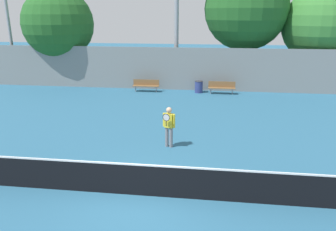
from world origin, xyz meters
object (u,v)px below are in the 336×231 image
at_px(light_pole_far_right, 177,9).
at_px(bench_courtside_near, 222,86).
at_px(bench_courtside_far, 146,84).
at_px(tree_green_broad, 319,25).
at_px(tree_dark_dense, 246,8).
at_px(tennis_player, 169,125).
at_px(trash_bin, 199,87).
at_px(tree_green_tall, 58,24).
at_px(tennis_net, 140,180).

bearing_deg(light_pole_far_right, bench_courtside_near, -27.49).
bearing_deg(bench_courtside_near, bench_courtside_far, 180.00).
relative_size(tree_green_broad, tree_dark_dense, 0.82).
xyz_separation_m(tennis_player, light_pole_far_right, (-0.91, 11.42, 4.58)).
xyz_separation_m(bench_courtside_far, tree_dark_dense, (6.88, 3.51, 5.10)).
relative_size(trash_bin, tree_green_tall, 0.12).
relative_size(bench_courtside_far, tree_dark_dense, 0.21).
bearing_deg(light_pole_far_right, bench_courtside_far, -138.13).
height_order(trash_bin, tree_green_broad, tree_green_broad).
bearing_deg(bench_courtside_near, tree_dark_dense, 65.32).
xyz_separation_m(tree_green_tall, tree_green_broad, (19.26, 1.26, -0.05)).
distance_m(light_pole_far_right, tree_green_broad, 10.41).
height_order(tennis_player, tree_green_broad, tree_green_broad).
bearing_deg(trash_bin, tree_dark_dense, 46.56).
height_order(light_pole_far_right, tree_green_tall, light_pole_far_right).
distance_m(tennis_net, tennis_player, 3.92).
relative_size(light_pole_far_right, tree_green_broad, 1.41).
height_order(tennis_player, tree_dark_dense, tree_dark_dense).
bearing_deg(tree_dark_dense, tree_green_broad, -0.32).
bearing_deg(tree_dark_dense, bench_courtside_far, -152.98).
xyz_separation_m(light_pole_far_right, tree_green_broad, (10.20, 1.75, -1.08)).
bearing_deg(tennis_player, trash_bin, 101.84).
relative_size(tennis_net, tree_dark_dense, 1.44).
xyz_separation_m(light_pole_far_right, tree_dark_dense, (4.95, 1.77, 0.07)).
distance_m(bench_courtside_far, tree_dark_dense, 9.26).
bearing_deg(tree_dark_dense, trash_bin, -133.44).
xyz_separation_m(tennis_player, tree_green_broad, (9.29, 13.16, 3.49)).
xyz_separation_m(tennis_net, tree_green_tall, (-9.58, 15.78, 3.98)).
xyz_separation_m(bench_courtside_far, trash_bin, (3.70, 0.15, -0.10)).
height_order(bench_courtside_far, trash_bin, bench_courtside_far).
height_order(bench_courtside_near, trash_bin, bench_courtside_near).
xyz_separation_m(tennis_net, tree_green_broad, (9.68, 17.04, 3.93)).
bearing_deg(tennis_player, bench_courtside_far, 123.16).
relative_size(bench_courtside_far, tree_green_broad, 0.26).
xyz_separation_m(tennis_net, bench_courtside_near, (2.81, 13.56, -0.02)).
relative_size(light_pole_far_right, trash_bin, 12.02).
xyz_separation_m(bench_courtside_far, tree_green_broad, (12.14, 3.48, 3.95)).
distance_m(trash_bin, tree_green_broad, 9.94).
bearing_deg(tree_dark_dense, tree_green_tall, -174.73).
relative_size(bench_courtside_near, tree_green_tall, 0.25).
xyz_separation_m(bench_courtside_near, tree_green_broad, (6.87, 3.48, 3.95)).
bearing_deg(bench_courtside_near, tennis_player, -104.03).
relative_size(tennis_player, light_pole_far_right, 0.17).
height_order(tennis_net, tree_dark_dense, tree_dark_dense).
height_order(tennis_net, tree_green_broad, tree_green_broad).
bearing_deg(tennis_player, tennis_net, -78.99).
xyz_separation_m(bench_courtside_near, tree_green_tall, (-12.39, 2.22, 4.00)).
bearing_deg(bench_courtside_near, tree_green_broad, 26.86).
xyz_separation_m(light_pole_far_right, trash_bin, (1.76, -1.59, -5.13)).
distance_m(bench_courtside_far, tree_green_tall, 8.46).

